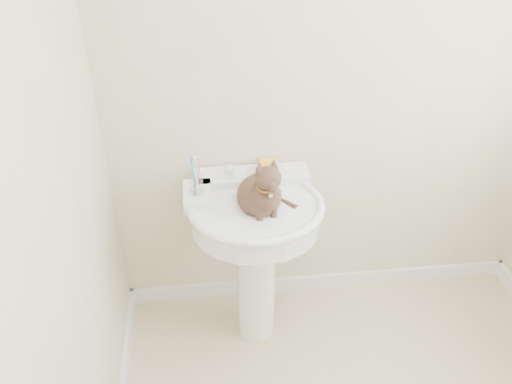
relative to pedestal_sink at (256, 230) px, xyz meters
name	(u,v)px	position (x,y,z in m)	size (l,w,h in m)	color
wall_back	(339,90)	(0.42, 0.29, 0.56)	(2.20, 0.00, 2.50)	#C1B89C
wall_left	(41,273)	(-0.68, -0.81, 0.56)	(0.00, 2.20, 2.50)	#C1B89C
baseboard_back	(321,281)	(0.42, 0.28, -0.65)	(2.20, 0.02, 0.09)	white
pedestal_sink	(256,230)	(0.00, 0.00, 0.00)	(0.64, 0.63, 0.88)	white
faucet	(253,170)	(0.00, 0.16, 0.23)	(0.28, 0.12, 0.14)	silver
soap_bar	(269,164)	(0.09, 0.25, 0.20)	(0.09, 0.06, 0.03)	#F9AA2A
toothbrush_cup	(197,184)	(-0.26, 0.06, 0.24)	(0.07, 0.07, 0.19)	silver
cat	(261,194)	(0.02, -0.03, 0.23)	(0.22, 0.28, 0.40)	#503A29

